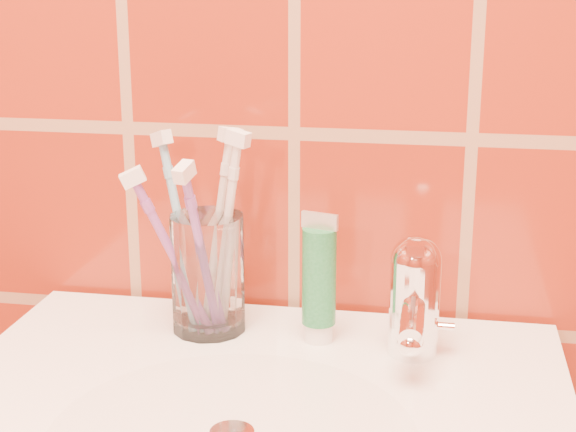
# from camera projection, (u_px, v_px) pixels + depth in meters

# --- Properties ---
(glass_tumbler) EXTENTS (0.08, 0.08, 0.12)m
(glass_tumbler) POSITION_uv_depth(u_px,v_px,m) (208.00, 273.00, 0.89)
(glass_tumbler) COLOR white
(glass_tumbler) RESTS_ON pedestal_sink
(toothpaste_tube) EXTENTS (0.04, 0.03, 0.13)m
(toothpaste_tube) POSITION_uv_depth(u_px,v_px,m) (319.00, 282.00, 0.87)
(toothpaste_tube) COLOR white
(toothpaste_tube) RESTS_ON pedestal_sink
(faucet) EXTENTS (0.05, 0.11, 0.12)m
(faucet) POSITION_uv_depth(u_px,v_px,m) (415.00, 293.00, 0.83)
(faucet) COLOR white
(faucet) RESTS_ON pedestal_sink
(toothbrush_0) EXTENTS (0.14, 0.13, 0.19)m
(toothbrush_0) POSITION_uv_depth(u_px,v_px,m) (173.00, 255.00, 0.87)
(toothbrush_0) COLOR #824594
(toothbrush_0) RESTS_ON glass_tumbler
(toothbrush_1) EXTENTS (0.07, 0.14, 0.21)m
(toothbrush_1) POSITION_uv_depth(u_px,v_px,m) (202.00, 253.00, 0.86)
(toothbrush_1) COLOR #7F4EA7
(toothbrush_1) RESTS_ON glass_tumbler
(toothbrush_2) EXTENTS (0.09, 0.09, 0.22)m
(toothbrush_2) POSITION_uv_depth(u_px,v_px,m) (218.00, 230.00, 0.90)
(toothbrush_2) COLOR silver
(toothbrush_2) RESTS_ON glass_tumbler
(toothbrush_3) EXTENTS (0.14, 0.13, 0.22)m
(toothbrush_3) POSITION_uv_depth(u_px,v_px,m) (181.00, 233.00, 0.90)
(toothbrush_3) COLOR #71A9C9
(toothbrush_3) RESTS_ON glass_tumbler
(toothbrush_4) EXTENTS (0.08, 0.08, 0.22)m
(toothbrush_4) POSITION_uv_depth(u_px,v_px,m) (226.00, 233.00, 0.88)
(toothbrush_4) COLOR silver
(toothbrush_4) RESTS_ON glass_tumbler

